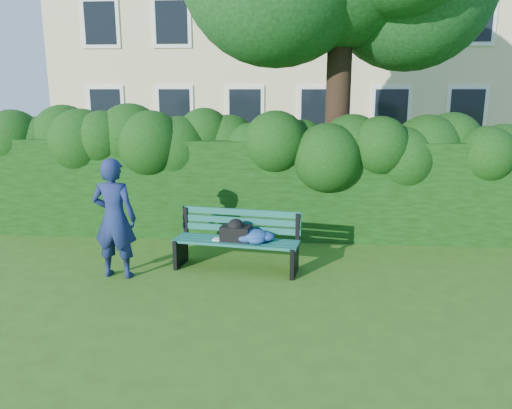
{
  "coord_description": "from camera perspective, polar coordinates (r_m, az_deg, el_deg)",
  "views": [
    {
      "loc": [
        0.66,
        -6.92,
        2.72
      ],
      "look_at": [
        0.0,
        0.6,
        0.95
      ],
      "focal_mm": 35.0,
      "sensor_mm": 36.0,
      "label": 1
    }
  ],
  "objects": [
    {
      "name": "apartment_building",
      "position": [
        21.17,
        3.44,
        22.1
      ],
      "size": [
        16.0,
        8.08,
        12.0
      ],
      "color": "beige",
      "rests_on": "ground"
    },
    {
      "name": "hedge",
      "position": [
        9.32,
        0.87,
        1.94
      ],
      "size": [
        10.0,
        1.0,
        1.8
      ],
      "color": "black",
      "rests_on": "ground"
    },
    {
      "name": "man_reading",
      "position": [
        7.47,
        -15.87,
        -1.55
      ],
      "size": [
        0.67,
        0.46,
        1.77
      ],
      "primitive_type": "imported",
      "rotation": [
        0.0,
        0.0,
        3.07
      ],
      "color": "navy",
      "rests_on": "ground"
    },
    {
      "name": "park_bench",
      "position": [
        7.58,
        -1.72,
        -3.83
      ],
      "size": [
        1.95,
        0.82,
        0.89
      ],
      "rotation": [
        0.0,
        0.0,
        -0.14
      ],
      "color": "#0E4945",
      "rests_on": "ground"
    },
    {
      "name": "ground",
      "position": [
        7.46,
        -0.41,
        -8.18
      ],
      "size": [
        80.0,
        80.0,
        0.0
      ],
      "primitive_type": "plane",
      "color": "#345719",
      "rests_on": "ground"
    }
  ]
}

